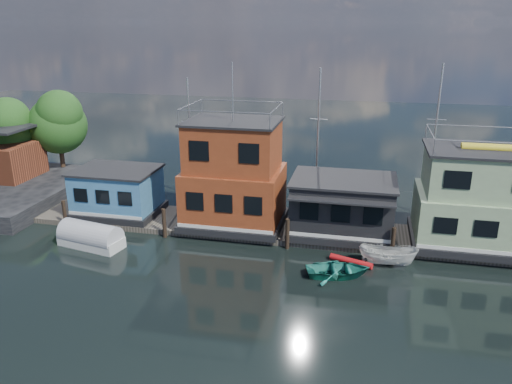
% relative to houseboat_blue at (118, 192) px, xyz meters
% --- Properties ---
extents(ground, '(160.00, 160.00, 0.00)m').
position_rel_houseboat_blue_xyz_m(ground, '(18.00, -12.00, -2.21)').
color(ground, black).
rests_on(ground, ground).
extents(dock, '(48.00, 5.00, 0.40)m').
position_rel_houseboat_blue_xyz_m(dock, '(18.00, 0.00, -2.01)').
color(dock, '#595147').
rests_on(dock, ground).
extents(houseboat_blue, '(6.40, 4.90, 3.66)m').
position_rel_houseboat_blue_xyz_m(houseboat_blue, '(0.00, 0.00, 0.00)').
color(houseboat_blue, black).
rests_on(houseboat_blue, dock).
extents(houseboat_red, '(7.40, 5.90, 11.86)m').
position_rel_houseboat_blue_xyz_m(houseboat_red, '(9.50, 0.00, 1.90)').
color(houseboat_red, black).
rests_on(houseboat_red, dock).
extents(houseboat_dark, '(7.40, 6.10, 4.06)m').
position_rel_houseboat_blue_xyz_m(houseboat_dark, '(17.50, -0.02, 0.21)').
color(houseboat_dark, black).
rests_on(houseboat_dark, dock).
extents(houseboat_green, '(8.40, 5.90, 7.03)m').
position_rel_houseboat_blue_xyz_m(houseboat_green, '(26.50, 0.00, 1.34)').
color(houseboat_green, black).
rests_on(houseboat_green, dock).
extents(pilings, '(42.28, 0.28, 2.20)m').
position_rel_houseboat_blue_xyz_m(pilings, '(17.67, -2.80, -1.11)').
color(pilings, '#2D2116').
rests_on(pilings, ground).
extents(background_masts, '(36.40, 0.16, 12.00)m').
position_rel_houseboat_blue_xyz_m(background_masts, '(22.76, 6.00, 3.35)').
color(background_masts, silver).
rests_on(background_masts, ground).
extents(shore, '(12.40, 15.72, 8.24)m').
position_rel_houseboat_blue_xyz_m(shore, '(-12.67, 3.86, 1.39)').
color(shore, black).
rests_on(shore, ground).
extents(dinghy_teal, '(4.59, 3.82, 0.82)m').
position_rel_houseboat_blue_xyz_m(dinghy_teal, '(17.70, -5.98, -1.79)').
color(dinghy_teal, '#258775').
rests_on(dinghy_teal, ground).
extents(motorboat, '(3.73, 1.54, 1.42)m').
position_rel_houseboat_blue_xyz_m(motorboat, '(20.69, -3.94, -1.50)').
color(motorboat, silver).
rests_on(motorboat, ground).
extents(tarp_runabout, '(4.88, 2.71, 1.87)m').
position_rel_houseboat_blue_xyz_m(tarp_runabout, '(0.59, -5.36, -1.51)').
color(tarp_runabout, silver).
rests_on(tarp_runabout, ground).
extents(red_kayak, '(2.81, 1.33, 0.42)m').
position_rel_houseboat_blue_xyz_m(red_kayak, '(18.41, -4.23, -2.00)').
color(red_kayak, red).
rests_on(red_kayak, ground).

